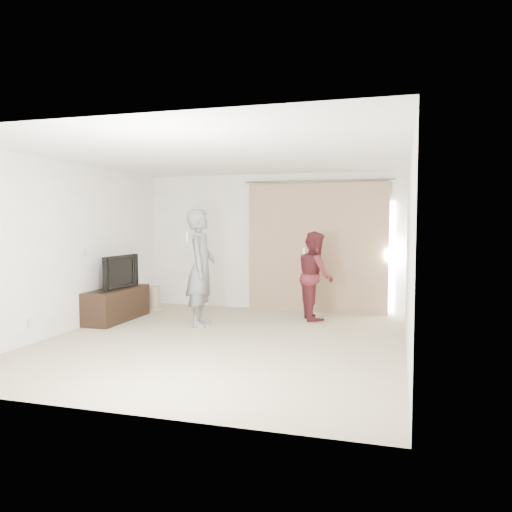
% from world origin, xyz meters
% --- Properties ---
extents(floor, '(5.50, 5.50, 0.00)m').
position_xyz_m(floor, '(0.00, 0.00, 0.00)').
color(floor, '#BAAA8C').
rests_on(floor, ground).
extents(wall_back, '(5.00, 0.04, 2.60)m').
position_xyz_m(wall_back, '(0.00, 2.75, 1.30)').
color(wall_back, white).
rests_on(wall_back, ground).
extents(wall_left, '(0.04, 5.50, 2.60)m').
position_xyz_m(wall_left, '(-2.50, -0.00, 1.30)').
color(wall_left, white).
rests_on(wall_left, ground).
extents(ceiling, '(5.00, 5.50, 0.01)m').
position_xyz_m(ceiling, '(0.00, 0.00, 2.60)').
color(ceiling, white).
rests_on(ceiling, wall_back).
extents(curtain, '(2.80, 0.11, 2.46)m').
position_xyz_m(curtain, '(0.91, 2.68, 1.20)').
color(curtain, tan).
rests_on(curtain, ground).
extents(tv_console, '(0.49, 1.42, 0.55)m').
position_xyz_m(tv_console, '(-2.27, 0.93, 0.27)').
color(tv_console, black).
rests_on(tv_console, ground).
extents(tv, '(0.17, 1.00, 0.57)m').
position_xyz_m(tv, '(-2.27, 0.93, 0.83)').
color(tv, black).
rests_on(tv, tv_console).
extents(scratching_post, '(0.35, 0.35, 0.46)m').
position_xyz_m(scratching_post, '(-2.10, 1.98, 0.19)').
color(scratching_post, tan).
rests_on(scratching_post, ground).
extents(person_man, '(0.55, 0.75, 1.89)m').
position_xyz_m(person_man, '(-0.71, 0.94, 0.95)').
color(person_man, slate).
rests_on(person_man, ground).
extents(person_woman, '(0.81, 0.90, 1.53)m').
position_xyz_m(person_woman, '(0.99, 1.97, 0.76)').
color(person_woman, '#541C22').
rests_on(person_woman, ground).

